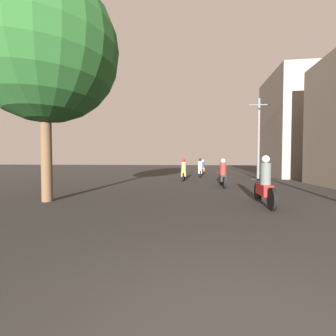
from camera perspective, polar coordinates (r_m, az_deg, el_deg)
The scene contains 8 objects.
motorcycle_red at distance 7.83m, azimuth 23.33°, elevation -4.18°, with size 0.60×2.17×1.61m.
motorcycle_black at distance 12.48m, azimuth 13.75°, elevation -1.85°, with size 0.60×1.98×1.53m.
motorcycle_yellow at distance 15.95m, azimuth 4.01°, elevation -0.91°, with size 0.60×1.94×1.55m.
motorcycle_silver at distance 19.16m, azimuth 8.15°, elevation -0.38°, with size 0.60×1.96×1.58m.
motorcycle_orange at distance 22.82m, azimuth 8.81°, elevation -0.10°, with size 0.60×1.94×1.48m.
building_right_far at distance 22.80m, azimuth 30.78°, elevation 9.13°, with size 5.38×6.40×8.74m.
utility_pole_far at distance 18.95m, azimuth 22.01°, elevation 7.39°, with size 1.60×0.20×6.21m.
street_tree at distance 9.73m, azimuth -28.91°, elevation 24.97°, with size 5.05×5.05×7.82m.
Camera 1 is at (-0.41, -1.31, 1.47)m, focal length 24.00 mm.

